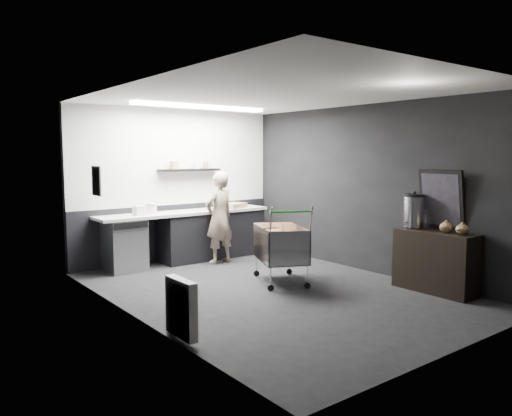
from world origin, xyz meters
TOP-DOWN VIEW (x-y plane):
  - floor at (0.00, 0.00)m, footprint 5.50×5.50m
  - ceiling at (0.00, 0.00)m, footprint 5.50×5.50m
  - wall_back at (0.00, 2.75)m, footprint 5.50×0.00m
  - wall_front at (0.00, -2.75)m, footprint 5.50×0.00m
  - wall_left at (-2.00, 0.00)m, footprint 0.00×5.50m
  - wall_right at (2.00, 0.00)m, footprint 0.00×5.50m
  - kitchen_wall_panel at (0.00, 2.73)m, footprint 3.95×0.02m
  - dado_panel at (0.00, 2.73)m, footprint 3.95×0.02m
  - floating_shelf at (0.20, 2.62)m, footprint 1.20×0.22m
  - wall_clock at (1.40, 2.72)m, footprint 0.20×0.03m
  - poster at (-1.98, 1.30)m, footprint 0.02×0.30m
  - poster_red_band at (-1.98, 1.30)m, footprint 0.02×0.22m
  - radiator at (-1.94, -0.90)m, footprint 0.10×0.50m
  - ceiling_strip at (0.00, 1.85)m, footprint 2.40×0.20m
  - prep_counter at (0.14, 2.42)m, footprint 3.20×0.61m
  - person at (0.41, 1.97)m, footprint 0.63×0.46m
  - shopping_cart at (0.39, 0.29)m, footprint 1.01×1.27m
  - sideboard at (1.78, -1.37)m, footprint 0.48×1.13m
  - fire_extinguisher at (-1.85, -0.59)m, footprint 0.16×0.16m
  - cardboard_box at (0.99, 2.37)m, footprint 0.53×0.46m
  - pink_tub at (-0.66, 2.42)m, footprint 0.18×0.18m
  - white_container at (-0.90, 2.37)m, footprint 0.20×0.16m

SIDE VIEW (x-z plane):
  - floor at x=0.00m, z-range 0.00..0.00m
  - fire_extinguisher at x=-1.85m, z-range -0.01..0.54m
  - radiator at x=-1.94m, z-range 0.05..0.65m
  - prep_counter at x=0.14m, z-range 0.01..0.91m
  - dado_panel at x=0.00m, z-range 0.00..1.00m
  - sideboard at x=1.78m, z-range -0.31..1.39m
  - shopping_cart at x=0.39m, z-range -0.03..1.11m
  - person at x=0.41m, z-range 0.00..1.60m
  - cardboard_box at x=0.99m, z-range 0.90..0.99m
  - white_container at x=-0.90m, z-range 0.90..1.06m
  - pink_tub at x=-0.66m, z-range 0.90..1.08m
  - wall_back at x=0.00m, z-range -1.40..4.10m
  - wall_front at x=0.00m, z-range -1.40..4.10m
  - wall_left at x=-2.00m, z-range -1.40..4.10m
  - wall_right at x=2.00m, z-range -1.40..4.10m
  - poster at x=-1.98m, z-range 1.35..1.75m
  - floating_shelf at x=0.20m, z-range 1.60..1.64m
  - poster_red_band at x=-1.98m, z-range 1.57..1.67m
  - kitchen_wall_panel at x=0.00m, z-range 1.00..2.70m
  - wall_clock at x=1.40m, z-range 2.05..2.25m
  - ceiling_strip at x=0.00m, z-range 2.65..2.69m
  - ceiling at x=0.00m, z-range 2.70..2.70m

